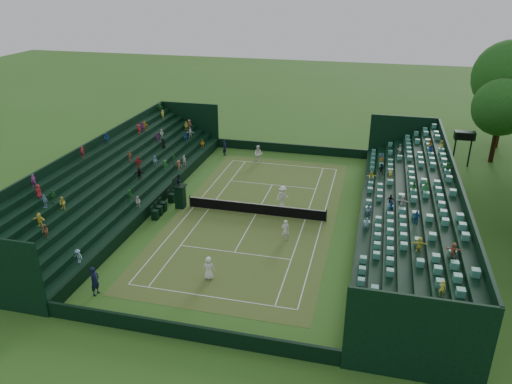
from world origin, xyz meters
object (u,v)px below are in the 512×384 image
player_far_west (258,154)px  player_far_east (282,196)px  umpire_chair (180,193)px  tennis_net (256,208)px  player_near_east (285,230)px  player_near_west (209,268)px

player_far_west → player_far_east: 10.88m
umpire_chair → player_far_west: size_ratio=1.61×
tennis_net → umpire_chair: (-6.55, -0.28, 0.77)m
umpire_chair → player_near_east: 10.33m
umpire_chair → player_far_east: size_ratio=1.66×
player_far_west → player_near_east: bearing=-67.8°
player_near_west → player_near_east: size_ratio=0.95×
player_far_east → player_far_west: bearing=70.9°
player_far_west → tennis_net: bearing=-75.6°
tennis_net → umpire_chair: bearing=-177.6°
tennis_net → umpire_chair: 6.60m
player_near_west → player_far_west: bearing=-97.5°
umpire_chair → player_far_west: bearing=72.7°
player_near_west → player_near_east: bearing=-134.5°
player_near_east → player_far_east: bearing=-97.8°
tennis_net → umpire_chair: size_ratio=3.85×
player_near_west → player_far_east: size_ratio=0.88×
umpire_chair → player_far_east: (8.35, 2.35, -0.38)m
umpire_chair → player_far_east: umpire_chair is taller
tennis_net → player_near_east: 4.93m
tennis_net → player_far_west: player_far_west is taller
player_near_east → player_far_east: player_far_east is taller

